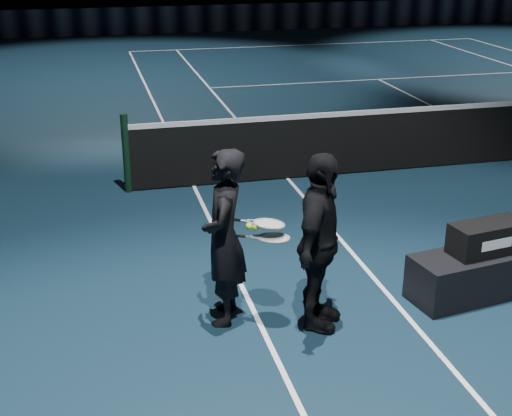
{
  "coord_description": "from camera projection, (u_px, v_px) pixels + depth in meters",
  "views": [
    {
      "loc": [
        -6.88,
        -9.41,
        3.43
      ],
      "look_at": [
        -5.52,
        -3.82,
        1.14
      ],
      "focal_mm": 50.0,
      "sensor_mm": 36.0,
      "label": 1
    }
  ],
  "objects": [
    {
      "name": "bag_signature",
      "position": [
        497.0,
        244.0,
        6.76
      ],
      "size": [
        0.35,
        0.06,
        0.1
      ],
      "primitive_type": "cube",
      "rotation": [
        0.0,
        0.0,
        0.16
      ],
      "color": "white",
      "rests_on": "racket_bag"
    },
    {
      "name": "racket_upper",
      "position": [
        269.0,
        224.0,
        6.32
      ],
      "size": [
        0.71,
        0.42,
        0.1
      ],
      "primitive_type": null,
      "rotation": [
        0.0,
        0.1,
        -0.31
      ],
      "color": "black",
      "rests_on": "player_b"
    },
    {
      "name": "racket_lower",
      "position": [
        274.0,
        238.0,
        6.32
      ],
      "size": [
        0.71,
        0.46,
        0.03
      ],
      "primitive_type": null,
      "rotation": [
        0.0,
        0.0,
        -0.38
      ],
      "color": "black",
      "rests_on": "player_a"
    },
    {
      "name": "racket_bag",
      "position": [
        488.0,
        237.0,
        6.91
      ],
      "size": [
        0.8,
        0.44,
        0.31
      ],
      "primitive_type": "cube",
      "rotation": [
        0.0,
        0.0,
        0.16
      ],
      "color": "black",
      "rests_on": "player_bench"
    },
    {
      "name": "player_a",
      "position": [
        224.0,
        238.0,
        6.38
      ],
      "size": [
        0.55,
        0.69,
        1.65
      ],
      "primitive_type": "imported",
      "rotation": [
        0.0,
        0.0,
        -1.86
      ],
      "color": "black",
      "rests_on": "floor"
    },
    {
      "name": "player_b",
      "position": [
        319.0,
        243.0,
        6.27
      ],
      "size": [
        0.85,
        1.04,
        1.65
      ],
      "primitive_type": "imported",
      "rotation": [
        0.0,
        0.0,
        1.02
      ],
      "color": "black",
      "rests_on": "floor"
    },
    {
      "name": "tennis_balls",
      "position": [
        252.0,
        225.0,
        6.3
      ],
      "size": [
        0.12,
        0.1,
        0.12
      ],
      "primitive_type": null,
      "color": "#95C82A",
      "rests_on": "racket_upper"
    },
    {
      "name": "sponsor_backdrop",
      "position": [
        278.0,
        16.0,
        25.11
      ],
      "size": [
        22.0,
        0.15,
        0.9
      ],
      "primitive_type": "cube",
      "color": "black",
      "rests_on": "floor"
    },
    {
      "name": "player_bench",
      "position": [
        483.0,
        273.0,
        7.05
      ],
      "size": [
        1.59,
        0.75,
        0.46
      ],
      "primitive_type": "cube",
      "rotation": [
        0.0,
        0.0,
        0.16
      ],
      "color": "black",
      "rests_on": "floor"
    },
    {
      "name": "net_post_left",
      "position": [
        126.0,
        154.0,
        9.66
      ],
      "size": [
        0.1,
        0.1,
        1.1
      ],
      "primitive_type": "cylinder",
      "color": "black",
      "rests_on": "floor"
    }
  ]
}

